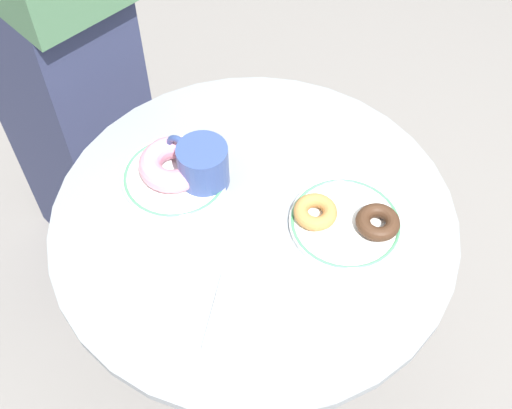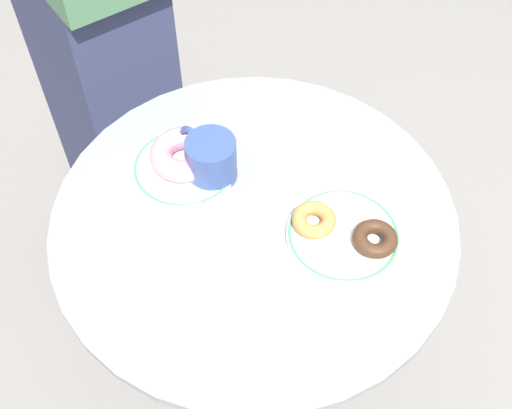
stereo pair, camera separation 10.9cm
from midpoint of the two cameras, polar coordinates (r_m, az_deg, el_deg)
ground_plane at (r=1.74m, az=1.72°, el=-15.00°), size 7.00×7.00×0.02m
cafe_table at (r=1.30m, az=2.25°, el=-6.73°), size 0.71×0.71×0.70m
plate_left at (r=1.17m, az=-3.71°, el=3.20°), size 0.19×0.19×0.01m
plate_right at (r=1.10m, az=10.58°, el=-2.88°), size 0.19×0.19×0.01m
donut_pink_frosted at (r=1.16m, az=-3.86°, el=4.30°), size 0.17×0.17×0.04m
donut_chocolate at (r=1.08m, az=13.40°, el=-3.17°), size 0.10×0.10×0.03m
donut_old_fashioned at (r=1.09m, az=8.04°, el=-1.55°), size 0.09×0.09×0.03m
paper_napkin at (r=1.01m, az=1.29°, el=-10.25°), size 0.15×0.14×0.01m
coffee_mug at (r=1.14m, az=-1.37°, el=3.96°), size 0.13×0.09×0.09m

